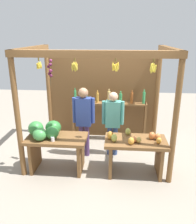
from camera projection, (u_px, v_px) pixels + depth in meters
name	position (u px, v px, depth m)	size (l,w,h in m)	color
ground_plane	(99.00, 153.00, 5.34)	(12.00, 12.00, 0.00)	gray
market_stall	(100.00, 90.00, 5.31)	(2.89, 2.06, 2.37)	brown
fruit_counter_left	(51.00, 139.00, 4.52)	(1.19, 0.68, 1.00)	brown
fruit_counter_right	(135.00, 148.00, 4.41)	(1.17, 0.64, 0.87)	brown
bottle_shelf_unit	(109.00, 110.00, 5.76)	(1.85, 0.22, 1.35)	brown
vendor_man	(84.00, 116.00, 4.96)	(0.48, 0.21, 1.56)	#4E3663
vendor_woman	(113.00, 119.00, 5.02)	(0.48, 0.20, 1.46)	navy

